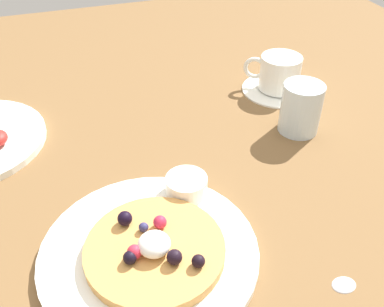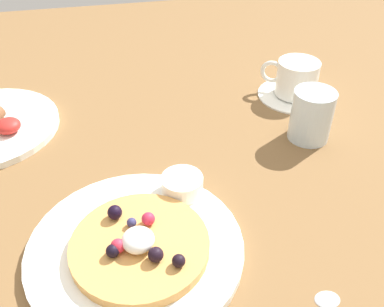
% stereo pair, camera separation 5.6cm
% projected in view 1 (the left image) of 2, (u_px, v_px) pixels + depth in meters
% --- Properties ---
extents(ground_plane, '(1.52, 1.59, 0.03)m').
position_uv_depth(ground_plane, '(181.00, 194.00, 0.62)').
color(ground_plane, brown).
extents(pancake_plate, '(0.26, 0.26, 0.01)m').
position_uv_depth(pancake_plate, '(149.00, 252.00, 0.51)').
color(pancake_plate, white).
rests_on(pancake_plate, ground_plane).
extents(pancake_with_berries, '(0.16, 0.16, 0.04)m').
position_uv_depth(pancake_with_berries, '(154.00, 249.00, 0.49)').
color(pancake_with_berries, '#DB994D').
rests_on(pancake_with_berries, pancake_plate).
extents(syrup_ramekin, '(0.06, 0.06, 0.03)m').
position_uv_depth(syrup_ramekin, '(190.00, 184.00, 0.57)').
color(syrup_ramekin, white).
rests_on(syrup_ramekin, pancake_plate).
extents(coffee_saucer, '(0.14, 0.14, 0.01)m').
position_uv_depth(coffee_saucer, '(278.00, 89.00, 0.82)').
color(coffee_saucer, white).
rests_on(coffee_saucer, ground_plane).
extents(coffee_cup, '(0.10, 0.08, 0.06)m').
position_uv_depth(coffee_cup, '(279.00, 72.00, 0.80)').
color(coffee_cup, white).
rests_on(coffee_cup, coffee_saucer).
extents(teaspoon, '(0.09, 0.14, 0.01)m').
position_uv_depth(teaspoon, '(378.00, 305.00, 0.45)').
color(teaspoon, silver).
rests_on(teaspoon, ground_plane).
extents(water_glass, '(0.07, 0.07, 0.08)m').
position_uv_depth(water_glass, '(301.00, 108.00, 0.69)').
color(water_glass, silver).
rests_on(water_glass, ground_plane).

